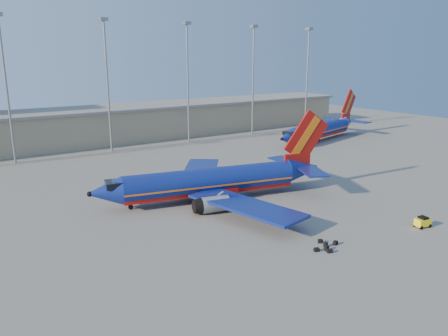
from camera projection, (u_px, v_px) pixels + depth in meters
The scene contains 7 objects.
ground at pixel (256, 201), 64.29m from camera, with size 220.00×220.00×0.00m, color slate.
terminal_building at pixel (150, 120), 115.11m from camera, with size 122.00×16.00×8.50m.
light_mast_row at pixel (149, 71), 99.49m from camera, with size 101.60×1.60×28.65m.
aircraft_main at pixel (215, 182), 64.76m from camera, with size 37.00×35.20×12.69m.
aircraft_second at pixel (321, 130), 110.17m from camera, with size 35.45×16.53×12.22m.
baggage_tug at pixel (423, 222), 54.43m from camera, with size 2.11×1.49×1.40m.
luggage_pile at pixel (326, 246), 48.56m from camera, with size 3.63×2.99×0.52m.
Camera 1 is at (-38.23, -47.82, 20.76)m, focal length 35.00 mm.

